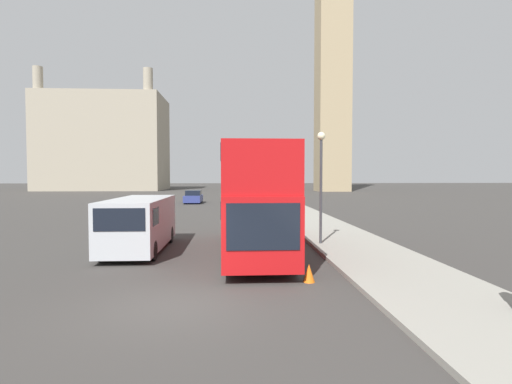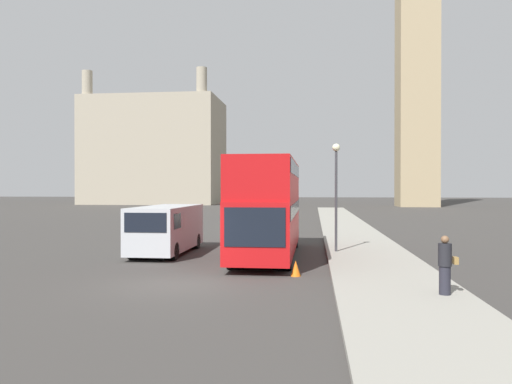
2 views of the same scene
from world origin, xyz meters
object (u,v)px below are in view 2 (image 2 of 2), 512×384
object	(u,v)px
parked_sedan	(242,211)
red_double_decker_bus	(268,203)
pedestrian	(445,265)
street_lamp	(336,179)
white_van	(166,228)

from	to	relation	value
parked_sedan	red_double_decker_bus	bearing A→B (deg)	-79.55
pedestrian	street_lamp	bearing A→B (deg)	105.70
street_lamp	parked_sedan	xyz separation A→B (m)	(-8.57, 28.67, -2.84)
pedestrian	parked_sedan	xyz separation A→B (m)	(-11.16, 37.86, -0.30)
red_double_decker_bus	white_van	world-z (taller)	red_double_decker_bus
white_van	parked_sedan	distance (m)	29.34
white_van	pedestrian	distance (m)	13.56
white_van	parked_sedan	world-z (taller)	white_van
red_double_decker_bus	street_lamp	world-z (taller)	street_lamp
white_van	pedestrian	bearing A→B (deg)	-39.02
red_double_decker_bus	street_lamp	size ratio (longest dim) A/B	2.06
pedestrian	street_lamp	distance (m)	9.88
red_double_decker_bus	street_lamp	distance (m)	3.46
red_double_decker_bus	pedestrian	xyz separation A→B (m)	(5.67, -8.08, -1.44)
parked_sedan	street_lamp	bearing A→B (deg)	-73.35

